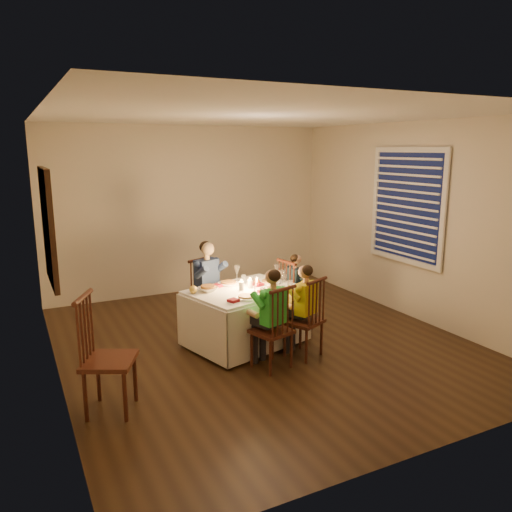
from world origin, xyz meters
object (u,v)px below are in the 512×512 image
dining_table (245,305)px  adult (209,329)px  child_teal (295,327)px  chair_near_right (303,355)px  chair_near_left (271,367)px  chair_extra (113,410)px  chair_adult (209,329)px  child_green (271,367)px  child_yellow (303,355)px  serving_bowl (208,289)px  chair_end (295,327)px

dining_table → adult: dining_table is taller
child_teal → chair_near_right: bearing=145.3°
chair_near_left → chair_extra: bearing=-10.2°
chair_near_left → child_teal: size_ratio=0.94×
chair_adult → chair_near_right: bearing=-84.5°
child_green → chair_adult: bearing=-98.2°
chair_near_right → child_green: child_green is taller
dining_table → child_yellow: bearing=-70.0°
child_yellow → serving_bowl: 1.30m
chair_near_left → child_green: (-0.00, 0.00, 0.00)m
chair_near_right → chair_adult: bearing=-86.7°
dining_table → child_teal: (0.80, 0.20, -0.47)m
child_yellow → dining_table: bearing=-78.7°
chair_near_right → child_teal: child_teal is taller
chair_near_left → chair_end: size_ratio=1.00×
adult → child_yellow: bearing=-84.5°
adult → serving_bowl: 0.89m
dining_table → chair_near_right: dining_table is taller
child_yellow → chair_extra: bearing=-16.7°
chair_near_left → chair_near_right: (0.46, 0.11, 0.00)m
dining_table → adult: size_ratio=1.30×
child_green → chair_extra: bearing=-10.2°
child_yellow → serving_bowl: (-0.84, 0.71, 0.69)m
chair_near_right → child_yellow: bearing=180.0°
dining_table → chair_near_right: (0.42, -0.60, -0.47)m
adult → child_teal: 1.10m
dining_table → serving_bowl: 0.48m
adult → chair_adult: bearing=0.0°
serving_bowl → chair_adult: bearing=68.6°
chair_adult → adult: adult is taller
chair_near_right → child_green: (-0.46, -0.11, 0.00)m
chair_adult → chair_near_right: same height
chair_end → chair_near_left: bearing=128.2°
adult → dining_table: bearing=-93.4°
child_yellow → chair_adult: bearing=-86.7°
chair_near_left → chair_end: 1.24m
child_teal → dining_table: bearing=94.9°
dining_table → child_yellow: dining_table is taller
chair_extra → child_teal: 2.73m
chair_near_left → chair_adult: bearing=-98.2°
adult → child_green: bearing=-104.3°
chair_adult → chair_end: 1.10m
chair_near_left → adult: size_ratio=0.80×
serving_bowl → dining_table: bearing=-15.2°
child_yellow → child_teal: (0.38, 0.80, 0.00)m
chair_extra → chair_near_left: bearing=-58.2°
chair_adult → chair_end: same height
chair_end → serving_bowl: (-1.22, -0.09, 0.69)m
chair_extra → child_green: 1.68m
chair_adult → serving_bowl: bearing=-132.9°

